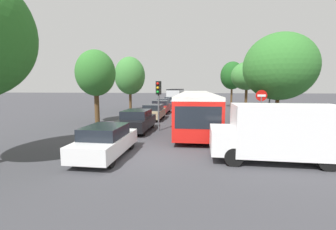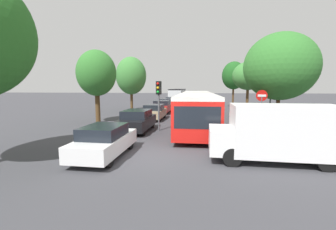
{
  "view_description": "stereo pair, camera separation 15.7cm",
  "coord_description": "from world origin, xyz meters",
  "px_view_note": "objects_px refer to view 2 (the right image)",
  "views": [
    {
      "loc": [
        1.77,
        -9.32,
        3.02
      ],
      "look_at": [
        0.2,
        5.05,
        1.2
      ],
      "focal_mm": 24.0,
      "sensor_mm": 36.0,
      "label": 1
    },
    {
      "loc": [
        1.92,
        -9.3,
        3.02
      ],
      "look_at": [
        0.2,
        5.05,
        1.2
      ],
      "focal_mm": 24.0,
      "sensor_mm": 36.0,
      "label": 2
    }
  ],
  "objects_px": {
    "tree_left_mid": "(96,75)",
    "tree_left_far": "(132,77)",
    "articulated_bus": "(197,105)",
    "traffic_light": "(159,95)",
    "no_entry_sign": "(261,105)",
    "queued_car_white": "(105,141)",
    "queued_car_black": "(137,120)",
    "queued_car_tan": "(154,112)",
    "tree_right_mid": "(247,77)",
    "queued_car_red": "(162,107)",
    "tree_right_near": "(280,67)",
    "tree_right_far": "(234,76)",
    "queued_car_navy": "(165,104)",
    "direction_sign_post": "(271,93)",
    "white_van": "(278,132)",
    "queued_car_silver": "(171,101)"
  },
  "relations": [
    {
      "from": "traffic_light",
      "to": "no_entry_sign",
      "type": "height_order",
      "value": "traffic_light"
    },
    {
      "from": "articulated_bus",
      "to": "queued_car_black",
      "type": "relative_size",
      "value": 3.99
    },
    {
      "from": "queued_car_silver",
      "to": "queued_car_red",
      "type": "bearing_deg",
      "value": -178.45
    },
    {
      "from": "tree_left_far",
      "to": "traffic_light",
      "type": "bearing_deg",
      "value": -66.44
    },
    {
      "from": "queued_car_silver",
      "to": "tree_left_mid",
      "type": "distance_m",
      "value": 18.66
    },
    {
      "from": "traffic_light",
      "to": "tree_left_mid",
      "type": "bearing_deg",
      "value": -102.73
    },
    {
      "from": "no_entry_sign",
      "to": "direction_sign_post",
      "type": "bearing_deg",
      "value": 151.1
    },
    {
      "from": "queued_car_tan",
      "to": "tree_right_near",
      "type": "distance_m",
      "value": 10.95
    },
    {
      "from": "traffic_light",
      "to": "tree_left_far",
      "type": "height_order",
      "value": "tree_left_far"
    },
    {
      "from": "queued_car_black",
      "to": "tree_left_mid",
      "type": "bearing_deg",
      "value": 54.08
    },
    {
      "from": "queued_car_tan",
      "to": "tree_right_mid",
      "type": "height_order",
      "value": "tree_right_mid"
    },
    {
      "from": "articulated_bus",
      "to": "traffic_light",
      "type": "height_order",
      "value": "traffic_light"
    },
    {
      "from": "white_van",
      "to": "tree_left_mid",
      "type": "distance_m",
      "value": 14.75
    },
    {
      "from": "queued_car_silver",
      "to": "direction_sign_post",
      "type": "distance_m",
      "value": 21.1
    },
    {
      "from": "queued_car_tan",
      "to": "tree_left_far",
      "type": "bearing_deg",
      "value": 31.84
    },
    {
      "from": "tree_right_near",
      "to": "tree_right_far",
      "type": "distance_m",
      "value": 17.66
    },
    {
      "from": "white_van",
      "to": "tree_right_near",
      "type": "distance_m",
      "value": 7.75
    },
    {
      "from": "queued_car_red",
      "to": "no_entry_sign",
      "type": "height_order",
      "value": "no_entry_sign"
    },
    {
      "from": "queued_car_red",
      "to": "tree_right_mid",
      "type": "bearing_deg",
      "value": -90.24
    },
    {
      "from": "queued_car_navy",
      "to": "articulated_bus",
      "type": "bearing_deg",
      "value": -158.38
    },
    {
      "from": "tree_right_mid",
      "to": "tree_left_mid",
      "type": "bearing_deg",
      "value": -152.55
    },
    {
      "from": "tree_left_far",
      "to": "queued_car_tan",
      "type": "bearing_deg",
      "value": -59.76
    },
    {
      "from": "queued_car_tan",
      "to": "queued_car_navy",
      "type": "relative_size",
      "value": 1.02
    },
    {
      "from": "queued_car_tan",
      "to": "tree_right_near",
      "type": "height_order",
      "value": "tree_right_near"
    },
    {
      "from": "articulated_bus",
      "to": "no_entry_sign",
      "type": "relative_size",
      "value": 6.02
    },
    {
      "from": "white_van",
      "to": "tree_right_far",
      "type": "distance_m",
      "value": 24.7
    },
    {
      "from": "tree_right_near",
      "to": "tree_right_far",
      "type": "bearing_deg",
      "value": 90.29
    },
    {
      "from": "articulated_bus",
      "to": "tree_left_mid",
      "type": "bearing_deg",
      "value": -82.44
    },
    {
      "from": "tree_left_mid",
      "to": "tree_left_far",
      "type": "height_order",
      "value": "tree_left_far"
    },
    {
      "from": "tree_right_mid",
      "to": "tree_right_far",
      "type": "relative_size",
      "value": 0.86
    },
    {
      "from": "queued_car_tan",
      "to": "tree_right_mid",
      "type": "bearing_deg",
      "value": -61.09
    },
    {
      "from": "white_van",
      "to": "no_entry_sign",
      "type": "xyz_separation_m",
      "value": [
        0.84,
        5.45,
        0.64
      ]
    },
    {
      "from": "queued_car_tan",
      "to": "white_van",
      "type": "height_order",
      "value": "white_van"
    },
    {
      "from": "tree_left_mid",
      "to": "tree_right_far",
      "type": "relative_size",
      "value": 0.91
    },
    {
      "from": "queued_car_tan",
      "to": "tree_right_far",
      "type": "height_order",
      "value": "tree_right_far"
    },
    {
      "from": "queued_car_red",
      "to": "tree_left_far",
      "type": "xyz_separation_m",
      "value": [
        -4.1,
        1.96,
        3.51
      ]
    },
    {
      "from": "tree_right_mid",
      "to": "no_entry_sign",
      "type": "bearing_deg",
      "value": -97.58
    },
    {
      "from": "queued_car_black",
      "to": "white_van",
      "type": "relative_size",
      "value": 0.84
    },
    {
      "from": "tree_left_mid",
      "to": "articulated_bus",
      "type": "bearing_deg",
      "value": 7.34
    },
    {
      "from": "queued_car_red",
      "to": "white_van",
      "type": "bearing_deg",
      "value": -154.84
    },
    {
      "from": "white_van",
      "to": "tree_left_far",
      "type": "relative_size",
      "value": 0.76
    },
    {
      "from": "queued_car_white",
      "to": "tree_left_far",
      "type": "xyz_separation_m",
      "value": [
        -3.98,
        18.36,
        3.56
      ]
    },
    {
      "from": "tree_left_mid",
      "to": "tree_right_mid",
      "type": "bearing_deg",
      "value": 27.45
    },
    {
      "from": "articulated_bus",
      "to": "traffic_light",
      "type": "relative_size",
      "value": 4.99
    },
    {
      "from": "tree_left_far",
      "to": "tree_left_mid",
      "type": "bearing_deg",
      "value": -92.09
    },
    {
      "from": "queued_car_tan",
      "to": "no_entry_sign",
      "type": "distance_m",
      "value": 9.8
    },
    {
      "from": "tree_left_mid",
      "to": "queued_car_black",
      "type": "bearing_deg",
      "value": -37.52
    },
    {
      "from": "queued_car_red",
      "to": "tree_right_near",
      "type": "bearing_deg",
      "value": -133.84
    },
    {
      "from": "tree_left_far",
      "to": "tree_right_mid",
      "type": "distance_m",
      "value": 13.6
    },
    {
      "from": "direction_sign_post",
      "to": "tree_left_far",
      "type": "distance_m",
      "value": 17.0
    }
  ]
}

